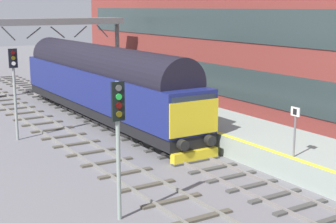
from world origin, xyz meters
TOP-DOWN VIEW (x-y plane):
  - ground_plane at (0.00, 0.00)m, footprint 140.00×140.00m
  - track_main at (0.00, 0.00)m, footprint 2.50×60.00m
  - track_adjacent_west at (-3.52, -0.00)m, footprint 2.50×60.00m
  - station_platform at (3.60, 0.00)m, footprint 4.00×44.00m
  - diesel_locomotive at (0.00, 6.35)m, footprint 2.74×20.42m
  - signal_post_near at (-5.80, -7.65)m, footprint 0.44×0.22m
  - signal_post_mid at (-5.80, 4.39)m, footprint 0.44×0.22m
  - platform_number_sign at (1.89, -7.94)m, footprint 0.10×0.44m
  - overhead_footbridge at (0.29, 17.13)m, footprint 12.82×2.00m

SIDE VIEW (x-z plane):
  - ground_plane at x=0.00m, z-range 0.00..0.00m
  - track_main at x=0.00m, z-range -0.02..0.13m
  - track_adjacent_west at x=-3.52m, z-range -0.02..0.13m
  - station_platform at x=3.60m, z-range 0.00..1.01m
  - platform_number_sign at x=1.89m, z-range 1.34..3.38m
  - diesel_locomotive at x=0.00m, z-range 0.15..4.83m
  - signal_post_near at x=-5.80m, z-range 0.71..5.36m
  - signal_post_mid at x=-5.80m, z-range 0.67..5.52m
  - overhead_footbridge at x=0.29m, z-range 2.47..8.52m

